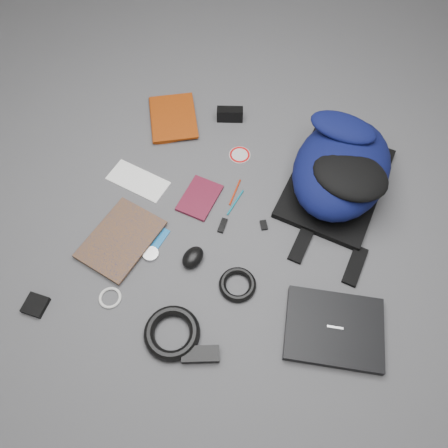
% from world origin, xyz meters
% --- Properties ---
extents(ground, '(4.00, 4.00, 0.00)m').
position_xyz_m(ground, '(0.00, 0.00, 0.00)').
color(ground, '#4F4F51').
rests_on(ground, ground).
extents(backpack, '(0.50, 0.62, 0.23)m').
position_xyz_m(backpack, '(0.40, 0.28, 0.11)').
color(backpack, '#070B32').
rests_on(backpack, ground).
extents(laptop, '(0.33, 0.27, 0.03)m').
position_xyz_m(laptop, '(0.44, -0.31, 0.02)').
color(laptop, black).
rests_on(laptop, ground).
extents(textbook_red, '(0.28, 0.32, 0.03)m').
position_xyz_m(textbook_red, '(-0.42, 0.44, 0.01)').
color(textbook_red, maroon).
rests_on(textbook_red, ground).
extents(comic_book, '(0.30, 0.35, 0.02)m').
position_xyz_m(comic_book, '(-0.46, -0.10, 0.01)').
color(comic_book, '#A05D0B').
rests_on(comic_book, ground).
extents(envelope, '(0.27, 0.18, 0.00)m').
position_xyz_m(envelope, '(-0.38, 0.13, 0.00)').
color(envelope, white).
rests_on(envelope, ground).
extents(dvd_case, '(0.16, 0.20, 0.01)m').
position_xyz_m(dvd_case, '(-0.12, 0.10, 0.01)').
color(dvd_case, '#490E1D').
rests_on(dvd_case, ground).
extents(compact_camera, '(0.12, 0.06, 0.06)m').
position_xyz_m(compact_camera, '(-0.09, 0.54, 0.03)').
color(compact_camera, black).
rests_on(compact_camera, ground).
extents(sticker_disc, '(0.09, 0.09, 0.00)m').
position_xyz_m(sticker_disc, '(-0.01, 0.35, 0.00)').
color(sticker_disc, silver).
rests_on(sticker_disc, ground).
extents(pen_teal, '(0.05, 0.12, 0.01)m').
position_xyz_m(pen_teal, '(0.02, 0.11, 0.00)').
color(pen_teal, '#0E6D83').
rests_on(pen_teal, ground).
extents(pen_red, '(0.02, 0.13, 0.01)m').
position_xyz_m(pen_red, '(0.01, 0.16, 0.00)').
color(pen_red, '#AF2A0D').
rests_on(pen_red, ground).
extents(id_badge, '(0.09, 0.11, 0.00)m').
position_xyz_m(id_badge, '(-0.24, -0.10, 0.00)').
color(id_badge, '#1769AF').
rests_on(id_badge, ground).
extents(usb_black, '(0.03, 0.06, 0.01)m').
position_xyz_m(usb_black, '(-0.01, 0.00, 0.01)').
color(usb_black, black).
rests_on(usb_black, ground).
extents(key_fob, '(0.04, 0.05, 0.01)m').
position_xyz_m(key_fob, '(0.15, 0.03, 0.01)').
color(key_fob, black).
rests_on(key_fob, ground).
extents(mouse, '(0.10, 0.11, 0.05)m').
position_xyz_m(mouse, '(-0.08, -0.16, 0.02)').
color(mouse, black).
rests_on(mouse, ground).
extents(headphone_left, '(0.06, 0.06, 0.01)m').
position_xyz_m(headphone_left, '(-0.33, -0.17, 0.01)').
color(headphone_left, '#B3B3B5').
rests_on(headphone_left, ground).
extents(headphone_right, '(0.06, 0.06, 0.01)m').
position_xyz_m(headphone_right, '(-0.24, -0.17, 0.01)').
color(headphone_right, silver).
rests_on(headphone_right, ground).
extents(cable_coil, '(0.14, 0.14, 0.03)m').
position_xyz_m(cable_coil, '(0.10, -0.22, 0.01)').
color(cable_coil, black).
rests_on(cable_coil, ground).
extents(power_brick, '(0.13, 0.08, 0.03)m').
position_xyz_m(power_brick, '(0.03, -0.49, 0.01)').
color(power_brick, black).
rests_on(power_brick, ground).
extents(power_cord_coil, '(0.24, 0.24, 0.04)m').
position_xyz_m(power_cord_coil, '(-0.08, -0.44, 0.02)').
color(power_cord_coil, black).
rests_on(power_cord_coil, ground).
extents(pouch, '(0.08, 0.08, 0.02)m').
position_xyz_m(pouch, '(-0.57, -0.44, 0.01)').
color(pouch, black).
rests_on(pouch, ground).
extents(white_cable_coil, '(0.10, 0.10, 0.01)m').
position_xyz_m(white_cable_coil, '(-0.33, -0.36, 0.01)').
color(white_cable_coil, silver).
rests_on(white_cable_coil, ground).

